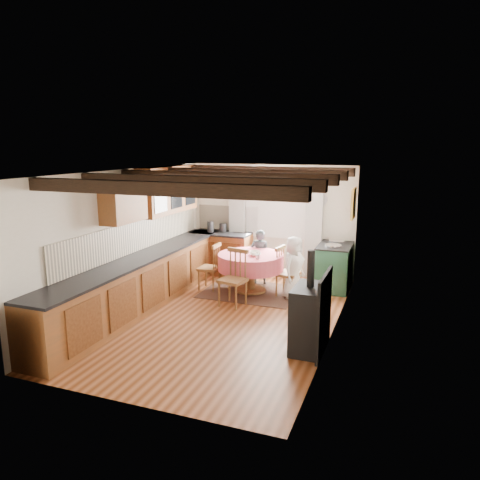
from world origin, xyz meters
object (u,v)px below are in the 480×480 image
at_px(chair_near, 233,278).
at_px(chair_right, 288,272).
at_px(child_far, 260,257).
at_px(cup, 258,257).
at_px(cast_iron_stove, 310,301).
at_px(dining_table, 251,273).
at_px(chair_left, 209,266).
at_px(child_right, 294,268).
at_px(aga_range, 334,266).

bearing_deg(chair_near, chair_right, 59.18).
relative_size(chair_near, child_far, 0.90).
bearing_deg(cup, cast_iron_stove, -53.37).
height_order(dining_table, chair_right, chair_right).
bearing_deg(chair_right, dining_table, 102.29).
relative_size(chair_left, cast_iron_stove, 0.65).
relative_size(chair_right, child_right, 0.81).
height_order(chair_left, aga_range, chair_left).
bearing_deg(dining_table, chair_near, -93.75).
xyz_separation_m(chair_right, child_right, (0.12, -0.07, 0.11)).
relative_size(dining_table, child_right, 1.08).
relative_size(chair_near, chair_left, 1.10).
xyz_separation_m(chair_right, cup, (-0.48, -0.35, 0.33)).
bearing_deg(cast_iron_stove, child_far, 120.27).
xyz_separation_m(chair_near, child_far, (0.04, 1.43, 0.06)).
height_order(chair_left, cup, chair_left).
bearing_deg(chair_near, cup, 71.02).
bearing_deg(aga_range, child_far, -172.84).
bearing_deg(cast_iron_stove, chair_right, 111.62).
relative_size(aga_range, child_right, 0.84).
height_order(dining_table, chair_left, chair_left).
distance_m(cast_iron_stove, child_right, 2.20).
height_order(aga_range, child_far, child_far).
relative_size(dining_table, chair_left, 1.36).
height_order(dining_table, child_far, child_far).
bearing_deg(cup, dining_table, 127.25).
bearing_deg(cast_iron_stove, chair_left, 140.02).
bearing_deg(aga_range, chair_left, -158.88).
bearing_deg(chair_near, aga_range, 58.49).
bearing_deg(child_far, aga_range, -177.38).
xyz_separation_m(dining_table, chair_left, (-0.83, -0.10, 0.08)).
relative_size(chair_near, chair_right, 1.07).
bearing_deg(child_right, aga_range, -22.77).
bearing_deg(dining_table, chair_left, -173.36).
height_order(dining_table, cup, cup).
height_order(chair_right, cup, chair_right).
bearing_deg(cup, child_far, 105.38).
bearing_deg(child_right, chair_right, 74.50).
bearing_deg(chair_left, dining_table, 96.63).
relative_size(aga_range, cast_iron_stove, 0.69).
height_order(chair_left, child_right, child_right).
relative_size(chair_near, aga_range, 1.03).
bearing_deg(cast_iron_stove, dining_table, 126.72).
bearing_deg(chair_near, cast_iron_stove, -26.55).
distance_m(chair_near, cast_iron_stove, 2.09).
bearing_deg(chair_left, child_right, 91.85).
height_order(chair_near, cup, chair_near).
xyz_separation_m(chair_left, chair_right, (1.56, 0.12, 0.01)).
bearing_deg(dining_table, cup, -52.75).
relative_size(chair_left, child_right, 0.79).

